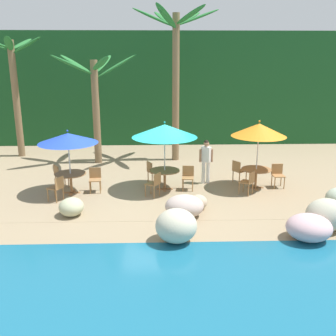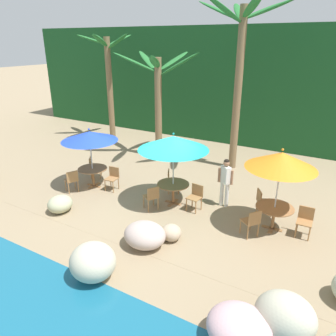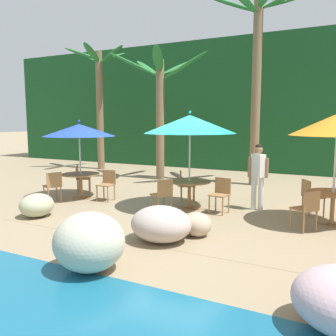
{
  "view_description": "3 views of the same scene",
  "coord_description": "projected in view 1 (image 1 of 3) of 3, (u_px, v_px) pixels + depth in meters",
  "views": [
    {
      "loc": [
        -0.03,
        -13.43,
        4.75
      ],
      "look_at": [
        0.4,
        -0.16,
        0.95
      ],
      "focal_mm": 42.03,
      "sensor_mm": 36.0,
      "label": 1
    },
    {
      "loc": [
        5.1,
        -8.44,
        5.28
      ],
      "look_at": [
        0.25,
        0.03,
        1.4
      ],
      "focal_mm": 34.44,
      "sensor_mm": 36.0,
      "label": 2
    },
    {
      "loc": [
        3.94,
        -8.05,
        2.27
      ],
      "look_at": [
        -0.46,
        0.56,
        1.0
      ],
      "focal_mm": 38.2,
      "sensor_mm": 36.0,
      "label": 3
    }
  ],
  "objects": [
    {
      "name": "umbrella_blue",
      "position": [
        68.0,
        138.0,
        13.57
      ],
      "size": [
        2.08,
        2.08,
        2.3
      ],
      "color": "silver",
      "rests_on": "ground"
    },
    {
      "name": "terrace_deck",
      "position": [
        157.0,
        192.0,
        14.22
      ],
      "size": [
        18.0,
        5.2,
        0.01
      ],
      "color": "#937F60",
      "rests_on": "ground"
    },
    {
      "name": "chair_orange_seaward",
      "position": [
        278.0,
        174.0,
        14.65
      ],
      "size": [
        0.43,
        0.44,
        0.87
      ],
      "color": "#9E7042",
      "rests_on": "ground"
    },
    {
      "name": "dining_table_orange",
      "position": [
        256.0,
        172.0,
        14.48
      ],
      "size": [
        1.1,
        1.1,
        0.74
      ],
      "color": "olive",
      "rests_on": "ground"
    },
    {
      "name": "palm_tree_second",
      "position": [
        95.0,
        90.0,
        17.29
      ],
      "size": [
        3.64,
        3.8,
        4.87
      ],
      "color": "brown",
      "rests_on": "ground"
    },
    {
      "name": "chair_teal_seaward",
      "position": [
        188.0,
        176.0,
        14.38
      ],
      "size": [
        0.47,
        0.47,
        0.87
      ],
      "color": "#9E7042",
      "rests_on": "ground"
    },
    {
      "name": "umbrella_teal",
      "position": [
        165.0,
        131.0,
        13.9
      ],
      "size": [
        2.34,
        2.34,
        2.53
      ],
      "color": "silver",
      "rests_on": "ground"
    },
    {
      "name": "foliage_backdrop",
      "position": [
        156.0,
        88.0,
        22.04
      ],
      "size": [
        28.0,
        2.4,
        6.0
      ],
      "color": "#194C23",
      "rests_on": "ground"
    },
    {
      "name": "chair_blue_left",
      "position": [
        57.0,
        187.0,
        13.2
      ],
      "size": [
        0.57,
        0.57,
        0.87
      ],
      "color": "#9E7042",
      "rests_on": "ground"
    },
    {
      "name": "chair_blue_seaward",
      "position": [
        95.0,
        178.0,
        14.16
      ],
      "size": [
        0.45,
        0.46,
        0.87
      ],
      "color": "#9E7042",
      "rests_on": "ground"
    },
    {
      "name": "chair_teal_inland",
      "position": [
        152.0,
        171.0,
        15.04
      ],
      "size": [
        0.57,
        0.57,
        0.87
      ],
      "color": "#9E7042",
      "rests_on": "ground"
    },
    {
      "name": "ground_plane",
      "position": [
        157.0,
        192.0,
        14.22
      ],
      "size": [
        120.0,
        120.0,
        0.0
      ],
      "primitive_type": "plane",
      "color": "#937F60"
    },
    {
      "name": "rock_seawall",
      "position": [
        182.0,
        217.0,
        11.08
      ],
      "size": [
        16.76,
        3.15,
        0.94
      ],
      "color": "#AFB28B",
      "rests_on": "ground"
    },
    {
      "name": "dining_table_teal",
      "position": [
        165.0,
        173.0,
        14.34
      ],
      "size": [
        1.1,
        1.1,
        0.74
      ],
      "color": "olive",
      "rests_on": "ground"
    },
    {
      "name": "chair_teal_left",
      "position": [
        155.0,
        183.0,
        13.61
      ],
      "size": [
        0.58,
        0.58,
        0.87
      ],
      "color": "#9E7042",
      "rests_on": "ground"
    },
    {
      "name": "waiter_in_white",
      "position": [
        206.0,
        158.0,
        14.95
      ],
      "size": [
        0.52,
        0.36,
        1.7
      ],
      "color": "white",
      "rests_on": "ground"
    },
    {
      "name": "dining_table_blue",
      "position": [
        71.0,
        177.0,
        13.95
      ],
      "size": [
        1.1,
        1.1,
        0.74
      ],
      "color": "olive",
      "rests_on": "ground"
    },
    {
      "name": "palm_tree_nearest",
      "position": [
        14.0,
        80.0,
        18.35
      ],
      "size": [
        2.9,
        2.95,
        5.62
      ],
      "color": "brown",
      "rests_on": "ground"
    },
    {
      "name": "chair_blue_inland",
      "position": [
        59.0,
        174.0,
        14.58
      ],
      "size": [
        0.59,
        0.59,
        0.87
      ],
      "color": "#9E7042",
      "rests_on": "ground"
    },
    {
      "name": "palm_tree_third",
      "position": [
        176.0,
        59.0,
        17.42
      ],
      "size": [
        3.85,
        3.52,
        6.79
      ],
      "color": "brown",
      "rests_on": "ground"
    },
    {
      "name": "chair_orange_inland",
      "position": [
        238.0,
        170.0,
        15.14
      ],
      "size": [
        0.58,
        0.58,
        0.87
      ],
      "color": "#9E7042",
      "rests_on": "ground"
    },
    {
      "name": "chair_orange_left",
      "position": [
        249.0,
        181.0,
        13.79
      ],
      "size": [
        0.59,
        0.59,
        0.87
      ],
      "color": "#9E7042",
      "rests_on": "ground"
    },
    {
      "name": "umbrella_orange",
      "position": [
        259.0,
        130.0,
        14.05
      ],
      "size": [
        1.97,
        1.97,
        2.54
      ],
      "color": "silver",
      "rests_on": "ground"
    }
  ]
}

